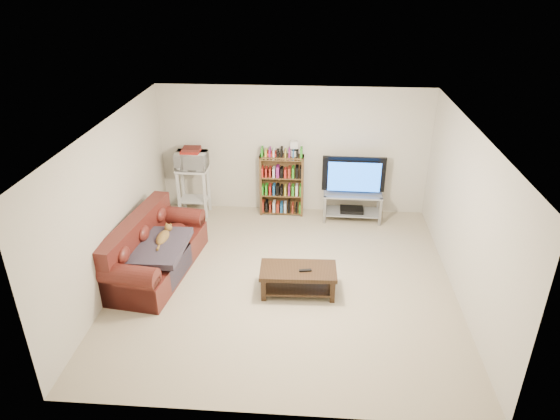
# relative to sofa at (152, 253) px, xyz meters

# --- Properties ---
(floor) EXTENTS (5.00, 5.00, 0.00)m
(floor) POSITION_rel_sofa_xyz_m (2.06, -0.14, -0.31)
(floor) COLOR #BDAE8D
(floor) RESTS_ON ground
(ceiling) EXTENTS (5.00, 5.00, 0.00)m
(ceiling) POSITION_rel_sofa_xyz_m (2.06, -0.14, 2.09)
(ceiling) COLOR white
(ceiling) RESTS_ON ground
(wall_back) EXTENTS (5.00, 0.00, 5.00)m
(wall_back) POSITION_rel_sofa_xyz_m (2.06, 2.36, 0.89)
(wall_back) COLOR beige
(wall_back) RESTS_ON ground
(wall_front) EXTENTS (5.00, 0.00, 5.00)m
(wall_front) POSITION_rel_sofa_xyz_m (2.06, -2.64, 0.89)
(wall_front) COLOR beige
(wall_front) RESTS_ON ground
(wall_left) EXTENTS (0.00, 5.00, 5.00)m
(wall_left) POSITION_rel_sofa_xyz_m (-0.44, -0.14, 0.89)
(wall_left) COLOR beige
(wall_left) RESTS_ON ground
(wall_right) EXTENTS (0.00, 5.00, 5.00)m
(wall_right) POSITION_rel_sofa_xyz_m (4.56, -0.14, 0.89)
(wall_right) COLOR beige
(wall_right) RESTS_ON ground
(sofa) EXTENTS (1.15, 2.16, 0.88)m
(sofa) POSITION_rel_sofa_xyz_m (0.00, 0.00, 0.00)
(sofa) COLOR #521B15
(sofa) RESTS_ON floor
(blanket) EXTENTS (0.85, 1.07, 0.18)m
(blanket) POSITION_rel_sofa_xyz_m (0.16, -0.16, 0.21)
(blanket) COLOR #352E3A
(blanket) RESTS_ON sofa
(cat) EXTENTS (0.30, 0.59, 0.17)m
(cat) POSITION_rel_sofa_xyz_m (0.19, 0.02, 0.27)
(cat) COLOR brown
(cat) RESTS_ON sofa
(coffee_table) EXTENTS (1.11, 0.58, 0.40)m
(coffee_table) POSITION_rel_sofa_xyz_m (2.27, -0.41, -0.04)
(coffee_table) COLOR black
(coffee_table) RESTS_ON floor
(remote) EXTENTS (0.19, 0.08, 0.02)m
(remote) POSITION_rel_sofa_xyz_m (2.37, -0.45, 0.10)
(remote) COLOR black
(remote) RESTS_ON coffee_table
(tv_stand) EXTENTS (1.08, 0.50, 0.53)m
(tv_stand) POSITION_rel_sofa_xyz_m (3.17, 2.00, 0.05)
(tv_stand) COLOR #999EA3
(tv_stand) RESTS_ON floor
(television) EXTENTS (1.15, 0.17, 0.66)m
(television) POSITION_rel_sofa_xyz_m (3.17, 2.00, 0.55)
(television) COLOR black
(television) RESTS_ON tv_stand
(dvd_player) EXTENTS (0.43, 0.31, 0.06)m
(dvd_player) POSITION_rel_sofa_xyz_m (3.17, 2.00, -0.12)
(dvd_player) COLOR black
(dvd_player) RESTS_ON tv_stand
(bookshelf) EXTENTS (0.81, 0.25, 1.17)m
(bookshelf) POSITION_rel_sofa_xyz_m (1.85, 2.14, 0.29)
(bookshelf) COLOR #4F361B
(bookshelf) RESTS_ON floor
(shelf_clutter) EXTENTS (0.60, 0.18, 0.28)m
(shelf_clutter) POSITION_rel_sofa_xyz_m (1.95, 2.16, 0.97)
(shelf_clutter) COLOR silver
(shelf_clutter) RESTS_ON bookshelf
(microwave_stand) EXTENTS (0.58, 0.42, 0.92)m
(microwave_stand) POSITION_rel_sofa_xyz_m (0.20, 2.02, 0.28)
(microwave_stand) COLOR silver
(microwave_stand) RESTS_ON floor
(microwave) EXTENTS (0.57, 0.39, 0.32)m
(microwave) POSITION_rel_sofa_xyz_m (0.20, 2.02, 0.77)
(microwave) COLOR silver
(microwave) RESTS_ON microwave_stand
(game_boxes) EXTENTS (0.34, 0.30, 0.05)m
(game_boxes) POSITION_rel_sofa_xyz_m (0.20, 2.02, 0.95)
(game_boxes) COLOR maroon
(game_boxes) RESTS_ON microwave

